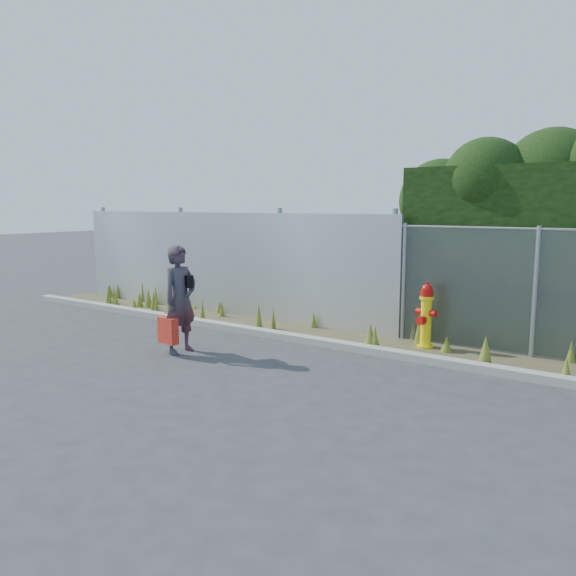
# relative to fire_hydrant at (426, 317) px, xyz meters

# --- Properties ---
(ground) EXTENTS (80.00, 80.00, 0.00)m
(ground) POSITION_rel_fire_hydrant_xyz_m (-1.62, -2.63, -0.54)
(ground) COLOR #343436
(ground) RESTS_ON ground
(curb) EXTENTS (16.00, 0.22, 0.12)m
(curb) POSITION_rel_fire_hydrant_xyz_m (-1.62, -0.83, -0.48)
(curb) COLOR #9B978C
(curb) RESTS_ON ground
(weed_strip) EXTENTS (16.00, 1.34, 0.54)m
(weed_strip) POSITION_rel_fire_hydrant_xyz_m (-1.99, -0.17, -0.41)
(weed_strip) COLOR #484229
(weed_strip) RESTS_ON ground
(corrugated_fence) EXTENTS (8.50, 0.21, 2.30)m
(corrugated_fence) POSITION_rel_fire_hydrant_xyz_m (-4.87, 0.38, 0.57)
(corrugated_fence) COLOR silver
(corrugated_fence) RESTS_ON ground
(fire_hydrant) EXTENTS (0.37, 0.33, 1.11)m
(fire_hydrant) POSITION_rel_fire_hydrant_xyz_m (0.00, 0.00, 0.00)
(fire_hydrant) COLOR yellow
(fire_hydrant) RESTS_ON ground
(woman) EXTENTS (0.44, 0.65, 1.73)m
(woman) POSITION_rel_fire_hydrant_xyz_m (-3.14, -2.49, 0.33)
(woman) COLOR #0D4B56
(woman) RESTS_ON ground
(red_tote_bag) EXTENTS (0.37, 0.14, 0.49)m
(red_tote_bag) POSITION_rel_fire_hydrant_xyz_m (-3.19, -2.72, -0.14)
(red_tote_bag) COLOR red
(black_shoulder_bag) EXTENTS (0.26, 0.11, 0.20)m
(black_shoulder_bag) POSITION_rel_fire_hydrant_xyz_m (-3.08, -2.38, 0.62)
(black_shoulder_bag) COLOR black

